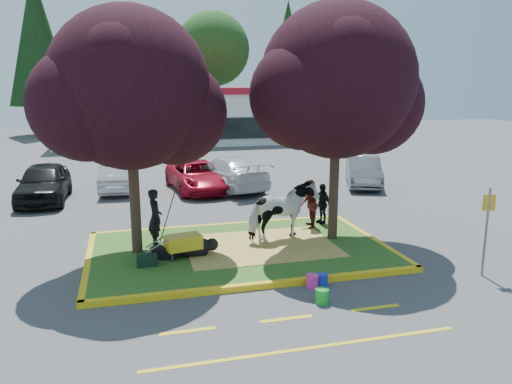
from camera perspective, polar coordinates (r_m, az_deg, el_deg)
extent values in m
plane|color=#424244|center=(14.21, -1.87, -6.97)|extent=(90.00, 90.00, 0.00)
cube|color=#2A5A1C|center=(14.19, -1.87, -6.68)|extent=(8.00, 5.00, 0.15)
cube|color=yellow|center=(11.85, 1.00, -10.59)|extent=(8.30, 0.16, 0.15)
cube|color=yellow|center=(16.60, -3.89, -3.87)|extent=(8.30, 0.16, 0.15)
cube|color=yellow|center=(13.91, -18.63, -7.74)|extent=(0.16, 5.30, 0.15)
cube|color=yellow|center=(15.57, 12.98, -5.26)|extent=(0.16, 5.30, 0.15)
cube|color=#CCB454|center=(14.30, 0.48, -6.18)|extent=(4.20, 3.00, 0.01)
cylinder|color=black|center=(13.76, -13.74, 0.32)|extent=(0.28, 0.28, 3.53)
sphere|color=black|center=(13.48, -14.32, 11.39)|extent=(4.20, 4.20, 4.20)
sphere|color=black|center=(13.77, -9.33, 8.99)|extent=(2.86, 2.86, 2.86)
sphere|color=black|center=(13.22, -18.82, 9.47)|extent=(2.86, 2.86, 2.86)
cylinder|color=black|center=(14.78, 8.92, 1.66)|extent=(0.28, 0.28, 3.70)
sphere|color=black|center=(14.53, 9.29, 12.47)|extent=(4.40, 4.40, 4.40)
sphere|color=black|center=(15.25, 13.11, 9.81)|extent=(2.99, 2.99, 2.99)
sphere|color=black|center=(13.84, 5.51, 10.95)|extent=(2.99, 2.99, 2.99)
cube|color=yellow|center=(10.08, -7.77, -15.47)|extent=(1.10, 0.12, 0.01)
cube|color=yellow|center=(10.47, 3.50, -14.27)|extent=(1.10, 0.12, 0.01)
cube|color=yellow|center=(11.21, 13.49, -12.74)|extent=(1.10, 0.12, 0.01)
cube|color=yellow|center=(9.48, 5.89, -17.35)|extent=(6.00, 0.10, 0.01)
cube|color=silver|center=(41.47, -8.02, 8.43)|extent=(20.00, 8.00, 4.00)
cube|color=maroon|center=(41.39, -8.11, 11.40)|extent=(20.40, 8.40, 0.50)
cube|color=black|center=(37.51, -7.23, 7.14)|extent=(19.00, 0.10, 1.60)
cylinder|color=black|center=(50.64, -23.06, 8.21)|extent=(0.44, 0.44, 3.92)
cone|color=black|center=(50.73, -23.72, 15.78)|extent=(5.60, 5.60, 11.90)
cylinder|color=black|center=(51.69, -13.91, 8.41)|extent=(0.44, 0.44, 3.08)
sphere|color=#143811|center=(51.64, -14.21, 14.26)|extent=(6.16, 6.16, 6.16)
cylinder|color=black|center=(51.46, -4.85, 9.02)|extent=(0.44, 0.44, 3.64)
sphere|color=#143811|center=(51.49, -4.98, 15.97)|extent=(7.28, 7.28, 7.28)
cylinder|color=black|center=(53.92, 3.56, 9.11)|extent=(0.44, 0.44, 3.50)
cone|color=black|center=(53.92, 3.64, 15.49)|extent=(5.00, 5.00, 10.62)
cylinder|color=black|center=(56.06, 11.76, 8.86)|extent=(0.44, 0.44, 3.22)
sphere|color=#143811|center=(56.03, 12.01, 14.50)|extent=(6.44, 6.44, 6.44)
imported|color=silver|center=(14.58, 3.01, -2.28)|extent=(2.24, 1.47, 1.74)
ellipsoid|color=black|center=(13.58, -7.39, -6.22)|extent=(1.15, 0.66, 0.50)
imported|color=black|center=(14.40, -11.45, -2.90)|extent=(0.50, 0.67, 1.65)
imported|color=#401412|center=(15.97, 6.08, -1.38)|extent=(0.80, 0.91, 1.56)
imported|color=black|center=(16.60, 7.56, -1.29)|extent=(0.51, 0.84, 1.34)
cylinder|color=black|center=(13.51, -6.14, -6.65)|extent=(0.34, 0.13, 0.33)
cylinder|color=slate|center=(13.25, -9.55, -7.36)|extent=(0.04, 0.04, 0.24)
cylinder|color=slate|center=(13.63, -9.71, -6.80)|extent=(0.04, 0.04, 0.24)
cube|color=gold|center=(13.36, -8.31, -5.69)|extent=(1.01, 0.73, 0.37)
cylinder|color=slate|center=(13.11, -11.20, -6.06)|extent=(0.59, 0.17, 0.31)
cylinder|color=slate|center=(13.50, -11.32, -5.54)|extent=(0.59, 0.17, 0.31)
cube|color=black|center=(13.51, -10.41, -6.83)|extent=(0.68, 0.48, 0.31)
cube|color=black|center=(13.08, -12.35, -7.65)|extent=(0.52, 0.33, 0.27)
cylinder|color=slate|center=(13.49, 24.81, -4.22)|extent=(0.06, 0.06, 2.23)
cube|color=orange|center=(13.31, 25.10, -1.09)|extent=(0.31, 0.09, 0.40)
cylinder|color=green|center=(11.16, 7.57, -11.72)|extent=(0.38, 0.38, 0.32)
cylinder|color=#EC349A|center=(11.92, 6.46, -10.10)|extent=(0.38, 0.38, 0.31)
cylinder|color=#172CB8|center=(12.04, 7.54, -9.93)|extent=(0.37, 0.37, 0.30)
imported|color=black|center=(21.95, -23.10, 1.01)|extent=(1.90, 4.57, 1.55)
imported|color=#B0B2B8|center=(22.93, -15.58, 1.64)|extent=(1.58, 3.92, 1.27)
imported|color=#A80E24|center=(22.38, -6.68, 1.82)|extent=(2.67, 4.94, 1.32)
imported|color=silver|center=(22.66, -3.04, 2.24)|extent=(3.17, 5.46, 1.49)
imported|color=#585B5F|center=(23.85, 12.17, 2.33)|extent=(2.88, 4.40, 1.37)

